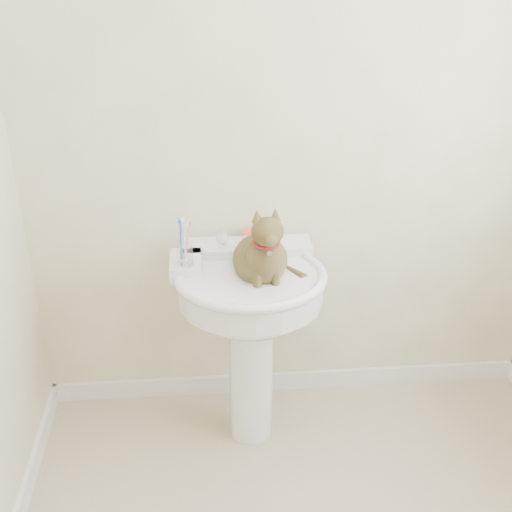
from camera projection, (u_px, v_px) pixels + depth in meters
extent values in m
cube|color=white|center=(289.00, 380.00, 3.05)|extent=(2.20, 0.02, 0.09)
cylinder|color=white|center=(251.00, 375.00, 2.65)|extent=(0.18, 0.18, 0.63)
cylinder|color=white|center=(251.00, 289.00, 2.46)|extent=(0.56, 0.56, 0.12)
ellipsoid|color=white|center=(251.00, 302.00, 2.49)|extent=(0.51, 0.45, 0.20)
torus|color=white|center=(251.00, 276.00, 2.44)|extent=(0.59, 0.59, 0.04)
cube|color=white|center=(247.00, 249.00, 2.61)|extent=(0.52, 0.14, 0.06)
cube|color=white|center=(186.00, 265.00, 2.49)|extent=(0.12, 0.19, 0.06)
cylinder|color=silver|center=(248.00, 243.00, 2.55)|extent=(0.05, 0.05, 0.05)
cylinder|color=silver|center=(249.00, 241.00, 2.49)|extent=(0.04, 0.04, 0.14)
sphere|color=white|center=(220.00, 237.00, 2.55)|extent=(0.06, 0.06, 0.06)
sphere|color=white|center=(275.00, 235.00, 2.56)|extent=(0.06, 0.06, 0.06)
cube|color=#FA3325|center=(255.00, 235.00, 2.63)|extent=(0.10, 0.08, 0.03)
cylinder|color=silver|center=(185.00, 263.00, 2.43)|extent=(0.07, 0.07, 0.01)
cylinder|color=white|center=(185.00, 252.00, 2.41)|extent=(0.06, 0.06, 0.09)
cylinder|color=blue|center=(181.00, 241.00, 2.39)|extent=(0.01, 0.01, 0.17)
cylinder|color=white|center=(184.00, 241.00, 2.39)|extent=(0.01, 0.01, 0.17)
cylinder|color=pink|center=(187.00, 240.00, 2.39)|extent=(0.01, 0.01, 0.17)
ellipsoid|color=brown|center=(261.00, 259.00, 2.43)|extent=(0.21, 0.24, 0.19)
ellipsoid|color=brown|center=(263.00, 255.00, 2.33)|extent=(0.13, 0.13, 0.17)
ellipsoid|color=brown|center=(264.00, 232.00, 2.25)|extent=(0.12, 0.11, 0.11)
cone|color=brown|center=(254.00, 216.00, 2.24)|extent=(0.04, 0.04, 0.05)
cone|color=brown|center=(273.00, 215.00, 2.25)|extent=(0.04, 0.04, 0.05)
cylinder|color=brown|center=(288.00, 270.00, 2.49)|extent=(0.03, 0.03, 0.22)
torus|color=maroon|center=(263.00, 243.00, 2.29)|extent=(0.10, 0.10, 0.01)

